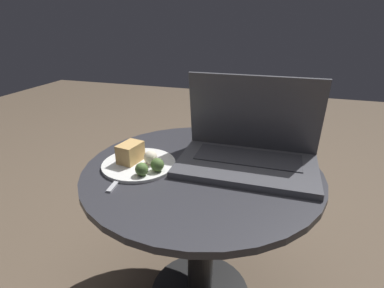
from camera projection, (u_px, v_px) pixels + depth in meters
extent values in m
cylinder|color=black|center=(201.00, 237.00, 0.93)|extent=(0.08, 0.08, 0.45)
cylinder|color=#2D2D33|center=(202.00, 170.00, 0.84)|extent=(0.66, 0.66, 0.02)
cube|color=#47474C|center=(246.00, 166.00, 0.82)|extent=(0.38, 0.23, 0.02)
cube|color=#333338|center=(248.00, 157.00, 0.85)|extent=(0.29, 0.11, 0.00)
cube|color=#47474C|center=(253.00, 114.00, 0.86)|extent=(0.38, 0.05, 0.23)
cube|color=silver|center=(253.00, 114.00, 0.86)|extent=(0.35, 0.04, 0.20)
cylinder|color=brown|center=(213.00, 115.00, 0.96)|extent=(0.06, 0.06, 0.19)
cylinder|color=white|center=(214.00, 81.00, 0.92)|extent=(0.06, 0.06, 0.02)
cylinder|color=silver|center=(139.00, 164.00, 0.84)|extent=(0.21, 0.21, 0.01)
cube|color=tan|center=(130.00, 152.00, 0.84)|extent=(0.06, 0.08, 0.05)
sphere|color=beige|center=(151.00, 157.00, 0.83)|extent=(0.04, 0.04, 0.04)
sphere|color=#4C6B33|center=(142.00, 169.00, 0.77)|extent=(0.03, 0.03, 0.03)
sphere|color=#4C6B33|center=(157.00, 165.00, 0.79)|extent=(0.04, 0.04, 0.04)
cube|color=#B2B2B7|center=(119.00, 179.00, 0.77)|extent=(0.03, 0.13, 0.01)
cube|color=#B2B2B7|center=(132.00, 163.00, 0.85)|extent=(0.03, 0.06, 0.01)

